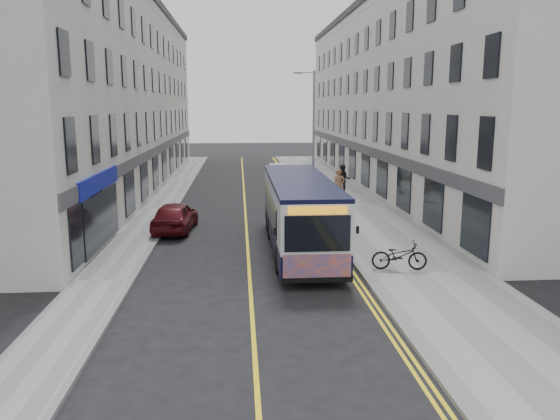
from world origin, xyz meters
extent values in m
plane|color=black|center=(0.00, 0.00, 0.00)|extent=(140.00, 140.00, 0.00)
cube|color=gray|center=(6.25, 12.00, 0.06)|extent=(4.50, 64.00, 0.12)
cube|color=gray|center=(-5.00, 12.00, 0.06)|extent=(2.00, 64.00, 0.12)
cube|color=slate|center=(4.00, 12.00, 0.07)|extent=(0.18, 64.00, 0.13)
cube|color=slate|center=(-4.00, 12.00, 0.07)|extent=(0.18, 64.00, 0.13)
cube|color=yellow|center=(0.00, 12.00, 0.00)|extent=(0.12, 64.00, 0.01)
cube|color=yellow|center=(3.55, 12.00, 0.00)|extent=(0.10, 64.00, 0.01)
cube|color=yellow|center=(3.75, 12.00, 0.00)|extent=(0.10, 64.00, 0.01)
cube|color=silver|center=(11.50, 21.00, 6.50)|extent=(6.00, 46.00, 13.00)
cube|color=silver|center=(-9.00, 21.00, 6.50)|extent=(6.00, 46.00, 13.00)
cylinder|color=#93979B|center=(4.25, 14.00, 4.00)|extent=(0.14, 0.14, 8.00)
cylinder|color=#93979B|center=(3.75, 14.00, 7.90)|extent=(1.00, 0.08, 0.08)
cube|color=#93979B|center=(3.25, 14.00, 7.85)|extent=(0.50, 0.18, 0.12)
cube|color=black|center=(2.14, 2.56, 0.75)|extent=(2.35, 10.33, 0.85)
cube|color=silver|center=(2.14, 2.56, 2.02)|extent=(2.35, 10.33, 1.69)
cube|color=black|center=(2.14, 2.56, 2.94)|extent=(2.37, 10.33, 0.15)
cube|color=black|center=(0.95, 3.13, 1.83)|extent=(0.04, 8.08, 1.08)
cube|color=black|center=(3.33, 3.13, 1.83)|extent=(0.04, 8.08, 1.08)
cube|color=black|center=(2.14, -2.62, 1.93)|extent=(2.11, 0.04, 1.17)
cube|color=orange|center=(2.14, -2.62, 0.80)|extent=(2.21, 0.04, 0.89)
cube|color=orange|center=(2.14, -2.63, 2.68)|extent=(1.88, 0.04, 0.26)
cylinder|color=black|center=(1.08, -0.53, 0.47)|extent=(0.26, 0.94, 0.94)
cylinder|color=black|center=(3.20, -0.53, 0.47)|extent=(0.26, 0.94, 0.94)
cylinder|color=black|center=(1.08, 4.63, 0.47)|extent=(0.26, 0.94, 0.94)
cylinder|color=black|center=(3.20, 4.63, 0.47)|extent=(0.26, 0.94, 0.94)
cylinder|color=black|center=(1.08, 6.32, 0.47)|extent=(0.26, 0.94, 0.94)
cylinder|color=black|center=(3.20, 6.32, 0.47)|extent=(0.26, 0.94, 0.94)
imported|color=black|center=(5.37, -0.82, 0.64)|extent=(2.04, 0.94, 1.03)
imported|color=#976645|center=(5.75, 13.28, 1.13)|extent=(0.78, 0.56, 2.01)
imported|color=black|center=(6.60, 16.30, 1.10)|extent=(1.04, 0.86, 1.96)
imported|color=white|center=(2.80, 23.14, 0.72)|extent=(1.79, 4.43, 1.43)
imported|color=#510D14|center=(-3.40, 6.50, 0.73)|extent=(2.08, 4.39, 1.45)
camera|label=1|loc=(-0.31, -19.31, 5.91)|focal=35.00mm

